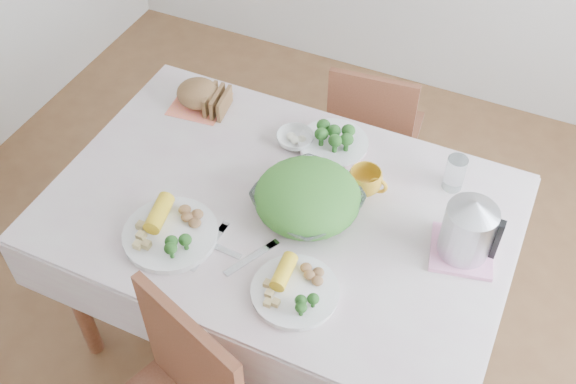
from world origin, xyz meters
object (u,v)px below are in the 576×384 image
at_px(chair_far, 376,122).
at_px(salad_bowl, 307,202).
at_px(dinner_plate_right, 295,292).
at_px(electric_kettle, 469,227).
at_px(dinner_plate_left, 171,235).
at_px(dining_table, 281,275).
at_px(yellow_mug, 365,181).

height_order(chair_far, salad_bowl, chair_far).
height_order(dinner_plate_right, electric_kettle, electric_kettle).
distance_m(dinner_plate_right, electric_kettle, 0.55).
bearing_deg(dinner_plate_left, electric_kettle, 20.91).
relative_size(dining_table, yellow_mug, 12.31).
height_order(dining_table, yellow_mug, yellow_mug).
height_order(salad_bowl, dinner_plate_left, salad_bowl).
xyz_separation_m(dining_table, electric_kettle, (0.59, 0.06, 0.51)).
relative_size(chair_far, dinner_plate_right, 3.17).
relative_size(dining_table, dinner_plate_right, 5.36).
relative_size(dining_table, salad_bowl, 4.32).
distance_m(dinner_plate_left, yellow_mug, 0.66).
bearing_deg(chair_far, yellow_mug, 97.84).
distance_m(salad_bowl, yellow_mug, 0.21).
xyz_separation_m(dining_table, dinner_plate_right, (0.19, -0.29, 0.40)).
relative_size(chair_far, dinner_plate_left, 2.75).
height_order(dining_table, chair_far, chair_far).
bearing_deg(dinner_plate_right, chair_far, 96.40).
relative_size(chair_far, yellow_mug, 7.28).
xyz_separation_m(chair_far, yellow_mug, (0.17, -0.68, 0.34)).
distance_m(chair_far, dinner_plate_right, 1.20).
distance_m(chair_far, salad_bowl, 0.90).
distance_m(dinner_plate_right, yellow_mug, 0.48).
distance_m(chair_far, dinner_plate_left, 1.20).
distance_m(chair_far, yellow_mug, 0.78).
distance_m(dining_table, dinner_plate_left, 0.54).
bearing_deg(dinner_plate_left, yellow_mug, 42.52).
relative_size(salad_bowl, dinner_plate_left, 1.08).
bearing_deg(yellow_mug, electric_kettle, -18.14).
bearing_deg(salad_bowl, dinner_plate_left, -140.65).
bearing_deg(salad_bowl, dinner_plate_right, -72.58).
height_order(dining_table, dinner_plate_right, dinner_plate_right).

